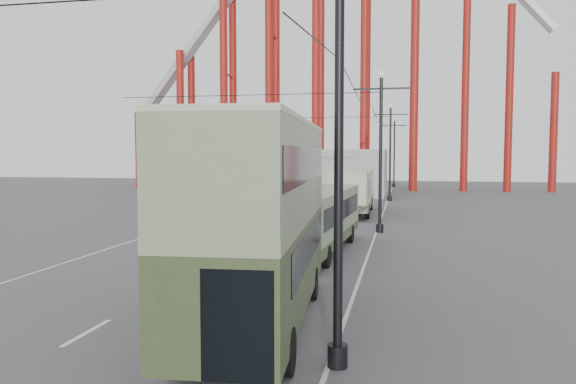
% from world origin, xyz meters
% --- Properties ---
extents(ground, '(160.00, 160.00, 0.00)m').
position_xyz_m(ground, '(0.00, 0.00, 0.00)').
color(ground, '#505053').
rests_on(ground, ground).
extents(road_markings, '(12.52, 120.00, 0.01)m').
position_xyz_m(road_markings, '(-0.86, 19.70, 0.01)').
color(road_markings, silver).
rests_on(road_markings, ground).
extents(lamp_post_mid, '(3.20, 0.44, 9.32)m').
position_xyz_m(lamp_post_mid, '(5.60, 18.00, 4.68)').
color(lamp_post_mid, black).
rests_on(lamp_post_mid, ground).
extents(lamp_post_far, '(3.20, 0.44, 9.32)m').
position_xyz_m(lamp_post_far, '(5.60, 40.00, 4.68)').
color(lamp_post_far, black).
rests_on(lamp_post_far, ground).
extents(lamp_post_distant, '(3.20, 0.44, 9.32)m').
position_xyz_m(lamp_post_distant, '(5.60, 62.00, 4.68)').
color(lamp_post_distant, black).
rests_on(lamp_post_distant, ground).
extents(roller_coaster, '(52.95, 5.00, 55.48)m').
position_xyz_m(roller_coaster, '(-2.49, 56.89, 22.92)').
color(roller_coaster, maroon).
rests_on(roller_coaster, ground).
extents(fairground_shed, '(22.00, 10.00, 5.00)m').
position_xyz_m(fairground_shed, '(-6.00, 47.00, 2.50)').
color(fairground_shed, gray).
rests_on(fairground_shed, ground).
extents(double_decker_bus, '(3.33, 10.36, 5.48)m').
position_xyz_m(double_decker_bus, '(3.23, -0.51, 3.07)').
color(double_decker_bus, '#323E21').
rests_on(double_decker_bus, ground).
extents(single_decker_green, '(2.92, 10.38, 2.90)m').
position_xyz_m(single_decker_green, '(3.06, 10.88, 1.64)').
color(single_decker_green, gray).
rests_on(single_decker_green, ground).
extents(single_decker_cream, '(2.97, 10.77, 3.33)m').
position_xyz_m(single_decker_cream, '(3.17, 27.89, 1.88)').
color(single_decker_cream, beige).
rests_on(single_decker_cream, ground).
extents(pedestrian, '(0.75, 0.57, 1.82)m').
position_xyz_m(pedestrian, '(1.94, 9.38, 0.91)').
color(pedestrian, black).
rests_on(pedestrian, ground).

